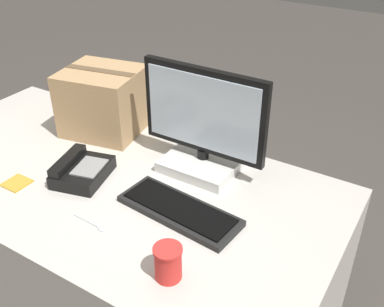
{
  "coord_description": "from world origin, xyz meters",
  "views": [
    {
      "loc": [
        1.03,
        -1.02,
        1.7
      ],
      "look_at": [
        0.33,
        0.11,
        0.88
      ],
      "focal_mm": 42.0,
      "sensor_mm": 36.0,
      "label": 1
    }
  ],
  "objects_px": {
    "paper_cup_right": "(168,263)",
    "spoon": "(95,225)",
    "keyboard": "(179,210)",
    "cardboard_box": "(103,101)",
    "desk_phone": "(81,171)",
    "monitor": "(203,131)",
    "sticky_note_pad": "(17,183)"
  },
  "relations": [
    {
      "from": "paper_cup_right",
      "to": "spoon",
      "type": "height_order",
      "value": "paper_cup_right"
    },
    {
      "from": "keyboard",
      "to": "cardboard_box",
      "type": "bearing_deg",
      "value": 157.08
    },
    {
      "from": "keyboard",
      "to": "cardboard_box",
      "type": "height_order",
      "value": "cardboard_box"
    },
    {
      "from": "spoon",
      "to": "desk_phone",
      "type": "bearing_deg",
      "value": 144.03
    },
    {
      "from": "keyboard",
      "to": "desk_phone",
      "type": "bearing_deg",
      "value": -172.65
    },
    {
      "from": "monitor",
      "to": "cardboard_box",
      "type": "bearing_deg",
      "value": 176.17
    },
    {
      "from": "keyboard",
      "to": "spoon",
      "type": "relative_size",
      "value": 2.98
    },
    {
      "from": "paper_cup_right",
      "to": "spoon",
      "type": "relative_size",
      "value": 0.73
    },
    {
      "from": "desk_phone",
      "to": "paper_cup_right",
      "type": "relative_size",
      "value": 2.33
    },
    {
      "from": "cardboard_box",
      "to": "monitor",
      "type": "bearing_deg",
      "value": -3.83
    },
    {
      "from": "keyboard",
      "to": "desk_phone",
      "type": "height_order",
      "value": "desk_phone"
    },
    {
      "from": "paper_cup_right",
      "to": "sticky_note_pad",
      "type": "distance_m",
      "value": 0.74
    },
    {
      "from": "desk_phone",
      "to": "sticky_note_pad",
      "type": "xyz_separation_m",
      "value": [
        -0.18,
        -0.16,
        -0.03
      ]
    },
    {
      "from": "monitor",
      "to": "desk_phone",
      "type": "bearing_deg",
      "value": -139.28
    },
    {
      "from": "paper_cup_right",
      "to": "spoon",
      "type": "bearing_deg",
      "value": 170.41
    },
    {
      "from": "desk_phone",
      "to": "sticky_note_pad",
      "type": "relative_size",
      "value": 2.86
    },
    {
      "from": "monitor",
      "to": "keyboard",
      "type": "height_order",
      "value": "monitor"
    },
    {
      "from": "paper_cup_right",
      "to": "keyboard",
      "type": "bearing_deg",
      "value": 116.79
    },
    {
      "from": "paper_cup_right",
      "to": "cardboard_box",
      "type": "relative_size",
      "value": 0.29
    },
    {
      "from": "keyboard",
      "to": "paper_cup_right",
      "type": "height_order",
      "value": "paper_cup_right"
    },
    {
      "from": "desk_phone",
      "to": "sticky_note_pad",
      "type": "height_order",
      "value": "desk_phone"
    },
    {
      "from": "keyboard",
      "to": "sticky_note_pad",
      "type": "xyz_separation_m",
      "value": [
        -0.61,
        -0.17,
        -0.01
      ]
    },
    {
      "from": "cardboard_box",
      "to": "paper_cup_right",
      "type": "bearing_deg",
      "value": -38.3
    },
    {
      "from": "desk_phone",
      "to": "spoon",
      "type": "xyz_separation_m",
      "value": [
        0.23,
        -0.18,
        -0.03
      ]
    },
    {
      "from": "desk_phone",
      "to": "spoon",
      "type": "height_order",
      "value": "desk_phone"
    },
    {
      "from": "monitor",
      "to": "sticky_note_pad",
      "type": "xyz_separation_m",
      "value": [
        -0.53,
        -0.46,
        -0.16
      ]
    },
    {
      "from": "sticky_note_pad",
      "to": "desk_phone",
      "type": "bearing_deg",
      "value": 41.47
    },
    {
      "from": "keyboard",
      "to": "desk_phone",
      "type": "xyz_separation_m",
      "value": [
        -0.43,
        -0.02,
        0.02
      ]
    },
    {
      "from": "keyboard",
      "to": "paper_cup_right",
      "type": "relative_size",
      "value": 4.09
    },
    {
      "from": "cardboard_box",
      "to": "sticky_note_pad",
      "type": "height_order",
      "value": "cardboard_box"
    },
    {
      "from": "paper_cup_right",
      "to": "cardboard_box",
      "type": "height_order",
      "value": "cardboard_box"
    },
    {
      "from": "sticky_note_pad",
      "to": "monitor",
      "type": "bearing_deg",
      "value": 40.98
    }
  ]
}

